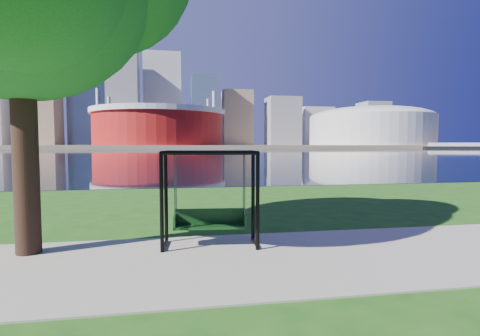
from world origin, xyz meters
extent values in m
plane|color=#1E5114|center=(0.00, 0.00, 0.00)|extent=(900.00, 900.00, 0.00)
cube|color=#9E937F|center=(0.00, -0.50, 0.01)|extent=(120.00, 4.00, 0.03)
cube|color=black|center=(0.00, 102.00, 0.01)|extent=(900.00, 180.00, 0.02)
cube|color=#937F60|center=(0.00, 306.00, 1.00)|extent=(900.00, 228.00, 2.00)
cylinder|color=maroon|center=(-10.00, 235.00, 13.00)|extent=(80.00, 80.00, 22.00)
cylinder|color=silver|center=(-10.00, 235.00, 22.50)|extent=(83.00, 83.00, 3.00)
cylinder|color=silver|center=(22.91, 254.00, 18.00)|extent=(2.00, 2.00, 32.00)
cylinder|color=silver|center=(-42.91, 254.00, 18.00)|extent=(2.00, 2.00, 32.00)
cylinder|color=silver|center=(-42.91, 216.00, 18.00)|extent=(2.00, 2.00, 32.00)
cylinder|color=silver|center=(22.91, 216.00, 18.00)|extent=(2.00, 2.00, 32.00)
cylinder|color=beige|center=(135.00, 235.00, 12.00)|extent=(84.00, 84.00, 20.00)
ellipsoid|color=beige|center=(135.00, 235.00, 21.00)|extent=(84.00, 84.00, 15.12)
cube|color=#998466|center=(-100.00, 300.00, 46.00)|extent=(26.00, 26.00, 88.00)
cube|color=slate|center=(-70.00, 325.00, 49.50)|extent=(30.00, 24.00, 95.00)
cube|color=gray|center=(-40.00, 305.00, 38.00)|extent=(24.00, 24.00, 72.00)
cube|color=silver|center=(-10.00, 335.00, 42.00)|extent=(32.00, 28.00, 80.00)
cube|color=slate|center=(25.00, 310.00, 31.00)|extent=(22.00, 22.00, 58.00)
cube|color=#998466|center=(55.00, 325.00, 26.00)|extent=(26.00, 26.00, 48.00)
cube|color=gray|center=(95.00, 315.00, 23.00)|extent=(28.00, 24.00, 42.00)
cube|color=silver|center=(135.00, 340.00, 20.00)|extent=(30.00, 26.00, 36.00)
cube|color=gray|center=(185.00, 320.00, 22.00)|extent=(24.00, 24.00, 40.00)
cube|color=#998466|center=(225.00, 335.00, 18.00)|extent=(26.00, 26.00, 32.00)
sphere|color=#998466|center=(-100.00, 300.00, 93.50)|extent=(10.00, 10.00, 10.00)
cylinder|color=black|center=(-1.51, 0.29, 1.04)|extent=(0.09, 0.09, 2.08)
cylinder|color=black|center=(0.48, 0.10, 1.04)|extent=(0.09, 0.09, 2.08)
cylinder|color=black|center=(-1.43, 1.10, 1.04)|extent=(0.09, 0.09, 2.08)
cylinder|color=black|center=(0.55, 0.91, 1.04)|extent=(0.09, 0.09, 2.08)
cylinder|color=black|center=(-0.52, 0.19, 2.08)|extent=(1.99, 0.26, 0.08)
cylinder|color=black|center=(-0.44, 1.01, 2.08)|extent=(1.99, 0.26, 0.08)
cylinder|color=black|center=(-1.47, 0.69, 2.08)|extent=(0.16, 0.82, 0.08)
cylinder|color=black|center=(-1.47, 0.69, 0.07)|extent=(0.14, 0.82, 0.07)
cylinder|color=black|center=(0.51, 0.51, 2.08)|extent=(0.16, 0.82, 0.08)
cylinder|color=black|center=(0.51, 0.51, 0.07)|extent=(0.14, 0.82, 0.07)
cube|color=black|center=(-0.48, 0.60, 0.45)|extent=(1.62, 0.55, 0.05)
cube|color=black|center=(-0.46, 0.78, 0.65)|extent=(1.58, 0.19, 0.34)
cube|color=black|center=(-1.24, 0.67, 0.58)|extent=(0.08, 0.41, 0.31)
cube|color=black|center=(0.28, 0.53, 0.58)|extent=(0.08, 0.41, 0.31)
cylinder|color=#3A3A40|center=(-1.24, 0.50, 1.38)|extent=(0.02, 0.02, 1.31)
cylinder|color=#3A3A40|center=(0.25, 0.36, 1.38)|extent=(0.02, 0.02, 1.31)
cylinder|color=#3A3A40|center=(-1.21, 0.84, 1.38)|extent=(0.02, 0.02, 1.31)
cylinder|color=#3A3A40|center=(0.28, 0.70, 1.38)|extent=(0.02, 0.02, 1.31)
cylinder|color=black|center=(-4.20, 0.69, 2.46)|extent=(0.49, 0.49, 4.92)
cube|color=black|center=(159.17, 183.67, 0.69)|extent=(34.26, 21.87, 1.34)
cube|color=silver|center=(159.17, 183.67, 2.37)|extent=(27.45, 17.59, 2.01)
camera|label=1|loc=(-1.26, -7.51, 2.25)|focal=28.00mm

